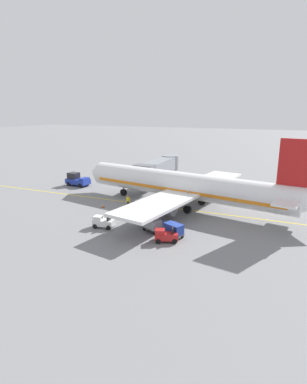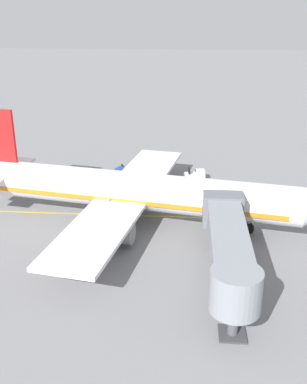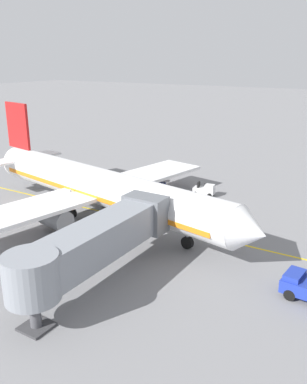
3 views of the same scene
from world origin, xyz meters
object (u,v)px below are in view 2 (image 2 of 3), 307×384
object	(u,v)px
jet_bridge	(228,246)
baggage_tug_spare	(151,181)
safety_cone_nose_left	(236,201)
parked_airliner	(133,191)
ground_crew_wing_walker	(207,201)
baggage_cart_second_in_train	(124,173)
baggage_cart_front	(147,176)
baggage_tug_lead	(129,171)
baggage_tug_trailing	(195,175)

from	to	relation	value
jet_bridge	baggage_tug_spare	distance (m)	21.90
safety_cone_nose_left	parked_airliner	bearing A→B (deg)	-65.38
parked_airliner	ground_crew_wing_walker	size ratio (longest dim) A/B	22.01
baggage_cart_second_in_train	ground_crew_wing_walker	xyz separation A→B (m)	(8.02, 9.99, 0.00)
baggage_tug_spare	parked_airliner	bearing A→B (deg)	-6.24
parked_airliner	baggage_cart_front	bearing A→B (deg)	177.74
baggage_tug_lead	ground_crew_wing_walker	size ratio (longest dim) A/B	1.64
jet_bridge	ground_crew_wing_walker	world-z (taller)	jet_bridge
baggage_tug_trailing	baggage_tug_spare	size ratio (longest dim) A/B	1.01
parked_airliner	baggage_cart_front	size ratio (longest dim) A/B	12.70
jet_bridge	baggage_cart_second_in_train	distance (m)	24.85
jet_bridge	baggage_tug_spare	world-z (taller)	jet_bridge
jet_bridge	baggage_cart_front	bearing A→B (deg)	-159.39
baggage_tug_spare	baggage_cart_front	xyz separation A→B (m)	(-1.22, -0.61, 0.24)
baggage_cart_second_in_train	jet_bridge	bearing A→B (deg)	26.33
baggage_cart_second_in_train	safety_cone_nose_left	bearing A→B (deg)	64.64
jet_bridge	baggage_tug_lead	bearing A→B (deg)	-155.92
parked_airliner	baggage_cart_front	world-z (taller)	parked_airliner
baggage_tug_lead	parked_airliner	bearing A→B (deg)	9.14
safety_cone_nose_left	jet_bridge	bearing A→B (deg)	-8.10
baggage_tug_lead	baggage_cart_second_in_train	xyz separation A→B (m)	(1.59, -0.36, 0.24)
baggage_cart_second_in_train	baggage_tug_trailing	bearing A→B (deg)	94.24
jet_bridge	ground_crew_wing_walker	xyz separation A→B (m)	(-14.14, -0.98, -2.50)
ground_crew_wing_walker	parked_airliner	bearing A→B (deg)	-67.05
jet_bridge	safety_cone_nose_left	world-z (taller)	jet_bridge
baggage_cart_front	baggage_tug_lead	bearing A→B (deg)	-130.72
ground_crew_wing_walker	baggage_cart_second_in_train	bearing A→B (deg)	-128.74
parked_airliner	jet_bridge	world-z (taller)	parked_airliner
parked_airliner	baggage_tug_trailing	world-z (taller)	parked_airliner
parked_airliner	ground_crew_wing_walker	world-z (taller)	parked_airliner
jet_bridge	baggage_tug_trailing	size ratio (longest dim) A/B	5.70
baggage_cart_front	baggage_cart_second_in_train	world-z (taller)	same
baggage_tug_trailing	baggage_tug_spare	world-z (taller)	same
baggage_cart_front	baggage_cart_second_in_train	distance (m)	2.89
jet_bridge	ground_crew_wing_walker	distance (m)	14.39
safety_cone_nose_left	baggage_cart_second_in_train	bearing A→B (deg)	-115.36
ground_crew_wing_walker	baggage_tug_spare	bearing A→B (deg)	-133.70
ground_crew_wing_walker	safety_cone_nose_left	world-z (taller)	ground_crew_wing_walker
baggage_cart_front	baggage_tug_trailing	bearing A→B (deg)	101.39
jet_bridge	baggage_tug_lead	distance (m)	26.15
baggage_cart_second_in_train	baggage_cart_front	bearing A→B (deg)	79.03
jet_bridge	baggage_cart_front	size ratio (longest dim) A/B	5.14
parked_airliner	safety_cone_nose_left	size ratio (longest dim) A/B	63.04
baggage_tug_trailing	safety_cone_nose_left	distance (m)	8.21
baggage_cart_second_in_train	ground_crew_wing_walker	bearing A→B (deg)	51.26
baggage_tug_spare	baggage_tug_trailing	bearing A→B (deg)	114.25
baggage_tug_lead	ground_crew_wing_walker	world-z (taller)	ground_crew_wing_walker
baggage_tug_spare	safety_cone_nose_left	world-z (taller)	baggage_tug_spare
jet_bridge	baggage_tug_spare	bearing A→B (deg)	-159.77
baggage_tug_lead	baggage_cart_front	xyz separation A→B (m)	(2.14, 2.48, 0.24)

